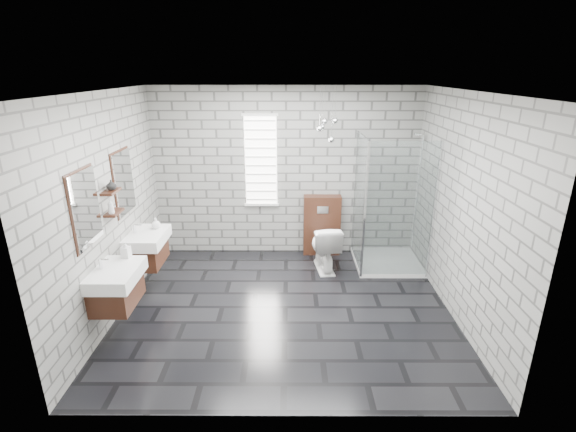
{
  "coord_description": "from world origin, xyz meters",
  "views": [
    {
      "loc": [
        0.05,
        -4.71,
        2.93
      ],
      "look_at": [
        0.03,
        0.35,
        1.14
      ],
      "focal_mm": 26.0,
      "sensor_mm": 36.0,
      "label": 1
    }
  ],
  "objects_px": {
    "cistern_panel": "(322,225)",
    "toilet": "(324,247)",
    "vanity_left": "(113,276)",
    "shower_enclosure": "(384,237)",
    "vanity_right": "(144,239)"
  },
  "relations": [
    {
      "from": "vanity_left",
      "to": "shower_enclosure",
      "type": "distance_m",
      "value": 3.85
    },
    {
      "from": "vanity_left",
      "to": "vanity_right",
      "type": "height_order",
      "value": "same"
    },
    {
      "from": "toilet",
      "to": "shower_enclosure",
      "type": "bearing_deg",
      "value": 176.13
    },
    {
      "from": "vanity_right",
      "to": "shower_enclosure",
      "type": "xyz_separation_m",
      "value": [
        3.41,
        0.71,
        -0.25
      ]
    },
    {
      "from": "vanity_left",
      "to": "vanity_right",
      "type": "bearing_deg",
      "value": 90.0
    },
    {
      "from": "vanity_left",
      "to": "vanity_right",
      "type": "distance_m",
      "value": 1.06
    },
    {
      "from": "cistern_panel",
      "to": "shower_enclosure",
      "type": "height_order",
      "value": "shower_enclosure"
    },
    {
      "from": "vanity_right",
      "to": "shower_enclosure",
      "type": "relative_size",
      "value": 0.77
    },
    {
      "from": "cistern_panel",
      "to": "toilet",
      "type": "distance_m",
      "value": 0.59
    },
    {
      "from": "vanity_left",
      "to": "cistern_panel",
      "type": "bearing_deg",
      "value": 42.56
    },
    {
      "from": "vanity_left",
      "to": "shower_enclosure",
      "type": "bearing_deg",
      "value": 27.48
    },
    {
      "from": "vanity_left",
      "to": "shower_enclosure",
      "type": "relative_size",
      "value": 0.77
    },
    {
      "from": "shower_enclosure",
      "to": "cistern_panel",
      "type": "bearing_deg",
      "value": 150.51
    },
    {
      "from": "vanity_right",
      "to": "cistern_panel",
      "type": "bearing_deg",
      "value": 26.17
    },
    {
      "from": "vanity_left",
      "to": "toilet",
      "type": "bearing_deg",
      "value": 34.52
    }
  ]
}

